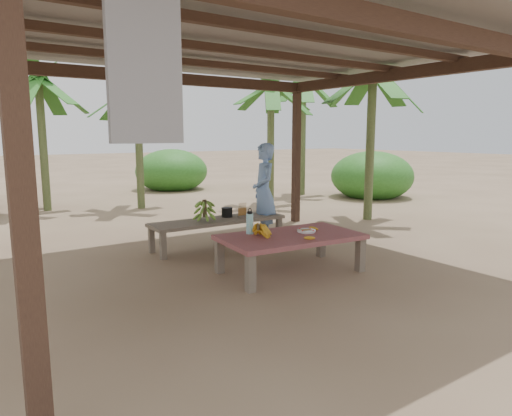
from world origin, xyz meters
TOP-DOWN VIEW (x-y plane):
  - ground at (0.00, 0.00)m, footprint 80.00×80.00m
  - pavilion at (-0.01, -0.01)m, footprint 6.60×5.60m
  - work_table at (0.49, -0.44)m, footprint 1.88×1.15m
  - bench at (0.39, 1.28)m, footprint 2.21×0.63m
  - ripe_banana_bunch at (0.07, -0.32)m, footprint 0.31×0.27m
  - plate at (0.76, -0.44)m, footprint 0.25×0.25m
  - loose_banana_front at (0.51, -0.79)m, footprint 0.18×0.07m
  - loose_banana_side at (0.93, -0.38)m, footprint 0.10×0.14m
  - water_flask at (0.09, -0.09)m, footprint 0.09×0.09m
  - green_banana_stalk at (0.15, 1.28)m, footprint 0.31×0.31m
  - cooking_pot at (0.61, 1.37)m, footprint 0.18×0.18m
  - skewer_rack at (0.81, 1.23)m, footprint 0.18×0.08m
  - woman at (1.29, 1.29)m, footprint 0.58×0.70m
  - banana_plant_ne at (3.72, 4.46)m, footprint 1.80×1.80m
  - banana_plant_n at (0.76, 5.75)m, footprint 1.80×1.80m
  - banana_plant_nw at (-1.22, 6.64)m, footprint 1.80×1.80m
  - banana_plant_e at (4.20, 1.61)m, footprint 1.80×1.80m
  - banana_plant_far at (5.66, 5.52)m, footprint 1.80×1.80m

SIDE VIEW (x-z plane):
  - ground at x=0.00m, z-range 0.00..0.00m
  - bench at x=0.39m, z-range 0.17..0.62m
  - work_table at x=0.49m, z-range 0.18..0.68m
  - plate at x=0.76m, z-range 0.50..0.54m
  - loose_banana_front at x=0.51m, z-range 0.50..0.54m
  - loose_banana_side at x=0.93m, z-range 0.50..0.54m
  - cooking_pot at x=0.61m, z-range 0.45..0.60m
  - skewer_rack at x=0.81m, z-range 0.45..0.69m
  - ripe_banana_bunch at x=0.07m, z-range 0.50..0.68m
  - green_banana_stalk at x=0.15m, z-range 0.45..0.80m
  - water_flask at x=0.09m, z-range 0.47..0.81m
  - woman at x=1.29m, z-range 0.00..1.64m
  - banana_plant_n at x=0.76m, z-range 1.10..4.27m
  - pavilion at x=-0.01m, z-range 1.30..4.25m
  - banana_plant_ne at x=3.72m, z-range 1.15..4.44m
  - banana_plant_nw at x=-1.22m, z-range 1.16..4.48m
  - banana_plant_e at x=4.20m, z-range 1.17..4.50m
  - banana_plant_far at x=5.66m, z-range 1.32..4.97m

